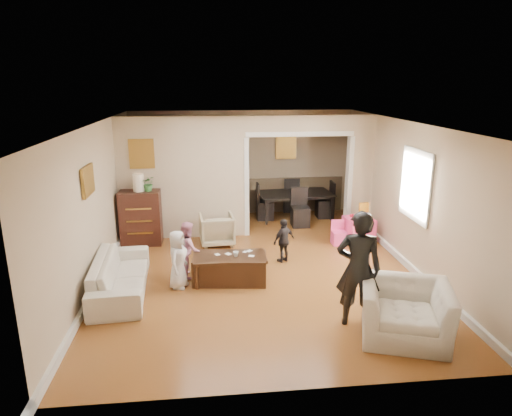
{
  "coord_description": "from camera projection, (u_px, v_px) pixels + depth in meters",
  "views": [
    {
      "loc": [
        -0.84,
        -7.64,
        3.29
      ],
      "look_at": [
        0.0,
        0.2,
        1.05
      ],
      "focal_mm": 31.48,
      "sensor_mm": 36.0,
      "label": 1
    }
  ],
  "objects": [
    {
      "name": "child_kneel_a",
      "position": [
        178.0,
        259.0,
        7.3
      ],
      "size": [
        0.43,
        0.55,
        0.98
      ],
      "primitive_type": "imported",
      "rotation": [
        0.0,
        0.0,
        1.28
      ],
      "color": "silver",
      "rests_on": "ground"
    },
    {
      "name": "coffee_table",
      "position": [
        230.0,
        268.0,
        7.6
      ],
      "size": [
        1.28,
        0.75,
        0.46
      ],
      "primitive_type": "cube",
      "rotation": [
        0.0,
        0.0,
        -0.12
      ],
      "color": "#382012",
      "rests_on": "ground"
    },
    {
      "name": "child_kneel_b",
      "position": [
        188.0,
        249.0,
        7.74
      ],
      "size": [
        0.47,
        0.55,
        0.98
      ],
      "primitive_type": "imported",
      "rotation": [
        0.0,
        0.0,
        1.8
      ],
      "color": "pink",
      "rests_on": "ground"
    },
    {
      "name": "craft_papers",
      "position": [
        238.0,
        253.0,
        7.63
      ],
      "size": [
        0.67,
        0.35,
        0.0
      ],
      "color": "white",
      "rests_on": "coffee_table"
    },
    {
      "name": "armchair_front",
      "position": [
        405.0,
        312.0,
        5.9
      ],
      "size": [
        1.38,
        1.29,
        0.73
      ],
      "primitive_type": "imported",
      "rotation": [
        0.0,
        0.0,
        -0.32
      ],
      "color": "white",
      "rests_on": "ground"
    },
    {
      "name": "table_lamp",
      "position": [
        138.0,
        183.0,
        9.06
      ],
      "size": [
        0.22,
        0.22,
        0.36
      ],
      "primitive_type": "cylinder",
      "color": "#FFF0CF",
      "rests_on": "dresser"
    },
    {
      "name": "sofa",
      "position": [
        120.0,
        275.0,
        7.18
      ],
      "size": [
        0.92,
        2.06,
        0.59
      ],
      "primitive_type": "imported",
      "rotation": [
        0.0,
        0.0,
        1.64
      ],
      "color": "white",
      "rests_on": "ground"
    },
    {
      "name": "dresser",
      "position": [
        141.0,
        218.0,
        9.27
      ],
      "size": [
        0.82,
        0.46,
        1.13
      ],
      "primitive_type": "cube",
      "color": "#361410",
      "rests_on": "ground"
    },
    {
      "name": "partition_right",
      "position": [
        359.0,
        174.0,
        9.91
      ],
      "size": [
        0.55,
        0.18,
        2.6
      ],
      "primitive_type": "cube",
      "color": "#C0AC8C",
      "rests_on": "ground"
    },
    {
      "name": "cereal_box",
      "position": [
        364.0,
        210.0,
        9.44
      ],
      "size": [
        0.21,
        0.09,
        0.3
      ],
      "primitive_type": "cube",
      "rotation": [
        0.0,
        0.0,
        0.13
      ],
      "color": "yellow",
      "rests_on": "play_table"
    },
    {
      "name": "coffee_cup",
      "position": [
        236.0,
        254.0,
        7.48
      ],
      "size": [
        0.11,
        0.11,
        0.09
      ],
      "primitive_type": "imported",
      "rotation": [
        0.0,
        0.0,
        -0.12
      ],
      "color": "white",
      "rests_on": "coffee_table"
    },
    {
      "name": "potted_plant",
      "position": [
        149.0,
        183.0,
        9.09
      ],
      "size": [
        0.28,
        0.25,
        0.32
      ],
      "primitive_type": "imported",
      "color": "#3D7935",
      "rests_on": "dresser"
    },
    {
      "name": "cyan_cup",
      "position": [
        356.0,
        217.0,
        9.3
      ],
      "size": [
        0.08,
        0.08,
        0.08
      ],
      "primitive_type": "cylinder",
      "color": "#2AD2CD",
      "rests_on": "play_table"
    },
    {
      "name": "framed_art_sofa_wall",
      "position": [
        88.0,
        181.0,
        6.95
      ],
      "size": [
        0.03,
        0.55,
        0.4
      ],
      "primitive_type": "cube",
      "color": "brown"
    },
    {
      "name": "partition_left",
      "position": [
        184.0,
        178.0,
        9.52
      ],
      "size": [
        2.75,
        0.18,
        2.6
      ],
      "primitive_type": "cube",
      "color": "#C0AC8C",
      "rests_on": "ground"
    },
    {
      "name": "partition_header",
      "position": [
        300.0,
        123.0,
        9.47
      ],
      "size": [
        2.22,
        0.18,
        0.35
      ],
      "primitive_type": "cube",
      "color": "#C0AC8C",
      "rests_on": "partition_right"
    },
    {
      "name": "armchair_back",
      "position": [
        217.0,
        230.0,
        9.3
      ],
      "size": [
        0.75,
        0.76,
        0.64
      ],
      "primitive_type": "imported",
      "rotation": [
        0.0,
        0.0,
        3.24
      ],
      "color": "tan",
      "rests_on": "ground"
    },
    {
      "name": "framed_art_alcove",
      "position": [
        286.0,
        147.0,
        11.23
      ],
      "size": [
        0.45,
        0.03,
        0.55
      ],
      "primitive_type": "cube",
      "color": "brown"
    },
    {
      "name": "play_table",
      "position": [
        359.0,
        230.0,
        9.44
      ],
      "size": [
        0.61,
        0.61,
        0.53
      ],
      "primitive_type": "cube",
      "rotation": [
        0.0,
        0.0,
        0.13
      ],
      "color": "#FE4387",
      "rests_on": "ground"
    },
    {
      "name": "framed_art_partition",
      "position": [
        142.0,
        154.0,
        9.19
      ],
      "size": [
        0.45,
        0.03,
        0.55
      ],
      "primitive_type": "cube",
      "color": "brown",
      "rests_on": "partition_left"
    },
    {
      "name": "toy_block",
      "position": [
        352.0,
        215.0,
        9.47
      ],
      "size": [
        0.1,
        0.09,
        0.05
      ],
      "primitive_type": "cube",
      "rotation": [
        0.0,
        0.0,
        0.48
      ],
      "color": "red",
      "rests_on": "play_table"
    },
    {
      "name": "window_pane",
      "position": [
        416.0,
        185.0,
        7.77
      ],
      "size": [
        0.03,
        0.95,
        1.1
      ],
      "primitive_type": "cube",
      "color": "white",
      "rests_on": "ground"
    },
    {
      "name": "play_bowl",
      "position": [
        364.0,
        219.0,
        9.26
      ],
      "size": [
        0.23,
        0.23,
        0.05
      ],
      "primitive_type": "imported",
      "rotation": [
        0.0,
        0.0,
        0.13
      ],
      "color": "white",
      "rests_on": "play_table"
    },
    {
      "name": "child_toddler",
      "position": [
        284.0,
        240.0,
        8.37
      ],
      "size": [
        0.52,
        0.44,
        0.84
      ],
      "primitive_type": "imported",
      "rotation": [
        0.0,
        0.0,
        -2.56
      ],
      "color": "black",
      "rests_on": "ground"
    },
    {
      "name": "adult_person",
      "position": [
        358.0,
        269.0,
        6.08
      ],
      "size": [
        0.69,
        0.56,
        1.66
      ],
      "primitive_type": "imported",
      "rotation": [
        0.0,
        0.0,
        2.85
      ],
      "color": "black",
      "rests_on": "ground"
    },
    {
      "name": "floor",
      "position": [
        257.0,
        265.0,
        8.29
      ],
      "size": [
        7.0,
        7.0,
        0.0
      ],
      "primitive_type": "plane",
      "color": "#A75D2B",
      "rests_on": "ground"
    },
    {
      "name": "dining_table",
      "position": [
        295.0,
        206.0,
        11.09
      ],
      "size": [
        1.91,
        1.19,
        0.64
      ],
      "primitive_type": "imported",
      "rotation": [
        0.0,
        0.0,
        0.1
      ],
      "color": "black",
      "rests_on": "ground"
    }
  ]
}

